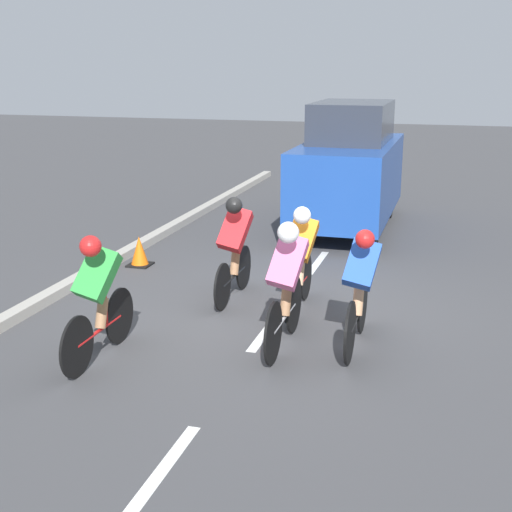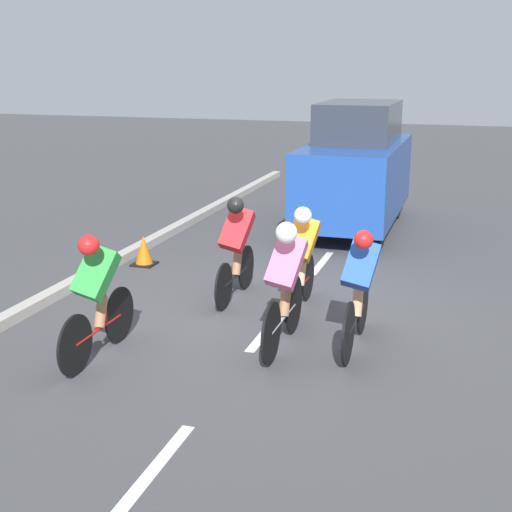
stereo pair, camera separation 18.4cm
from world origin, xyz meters
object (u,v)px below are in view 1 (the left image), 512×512
object	(u,v)px
cyclist_blue	(360,286)
cyclist_red	(234,245)
cyclist_pink	(286,281)
traffic_cone	(139,252)
cyclist_orange	(300,255)
cyclist_green	(97,293)
support_car	(349,168)

from	to	relation	value
cyclist_blue	cyclist_red	distance (m)	2.26
cyclist_pink	cyclist_red	xyz separation A→B (m)	(1.09, -1.49, -0.02)
traffic_cone	cyclist_orange	bearing A→B (deg)	153.99
cyclist_orange	cyclist_red	world-z (taller)	cyclist_red
cyclist_orange	cyclist_green	xyz separation A→B (m)	(1.76, 2.18, 0.01)
cyclist_red	support_car	world-z (taller)	support_car
cyclist_red	traffic_cone	bearing A→B (deg)	-31.57
support_car	cyclist_red	bearing A→B (deg)	80.65
support_car	traffic_cone	world-z (taller)	support_car
cyclist_blue	traffic_cone	bearing A→B (deg)	-32.35
cyclist_green	cyclist_pink	bearing A→B (deg)	-154.45
cyclist_pink	cyclist_orange	size ratio (longest dim) A/B	1.05
cyclist_red	cyclist_green	distance (m)	2.52
cyclist_pink	cyclist_blue	bearing A→B (deg)	-162.06
cyclist_green	cyclist_orange	bearing A→B (deg)	-128.92
cyclist_blue	traffic_cone	distance (m)	4.66
cyclist_pink	cyclist_blue	xyz separation A→B (m)	(-0.80, -0.26, -0.06)
cyclist_blue	support_car	distance (m)	6.21
cyclist_orange	traffic_cone	size ratio (longest dim) A/B	3.30
cyclist_orange	support_car	bearing A→B (deg)	-88.11
cyclist_green	traffic_cone	size ratio (longest dim) A/B	3.36
cyclist_orange	cyclist_green	size ratio (longest dim) A/B	0.98
cyclist_blue	cyclist_orange	world-z (taller)	same
cyclist_pink	cyclist_green	world-z (taller)	cyclist_pink
cyclist_red	support_car	distance (m)	4.95
cyclist_pink	support_car	world-z (taller)	support_car
cyclist_blue	cyclist_red	xyz separation A→B (m)	(1.89, -1.24, 0.04)
cyclist_orange	traffic_cone	bearing A→B (deg)	-26.01
cyclist_blue	cyclist_orange	bearing A→B (deg)	-47.86
cyclist_blue	cyclist_green	distance (m)	2.92
cyclist_pink	support_car	bearing A→B (deg)	-87.36
cyclist_pink	traffic_cone	world-z (taller)	cyclist_pink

